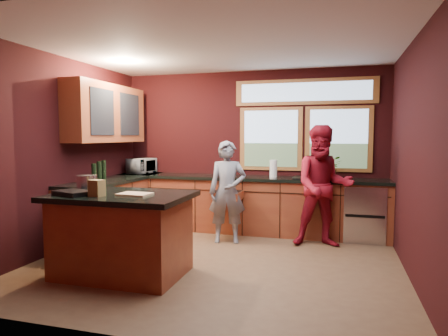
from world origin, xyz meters
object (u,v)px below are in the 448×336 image
at_px(cutting_board, 135,194).
at_px(stock_pot, 87,183).
at_px(island, 122,234).
at_px(person_red, 323,186).
at_px(person_grey, 227,192).

distance_m(cutting_board, stock_pot, 0.78).
xyz_separation_m(cutting_board, stock_pot, (-0.75, 0.20, 0.08)).
distance_m(island, person_red, 2.89).
bearing_deg(stock_pot, cutting_board, -14.93).
height_order(island, person_red, person_red).
height_order(person_red, cutting_board, person_red).
relative_size(island, person_red, 0.88).
height_order(person_grey, person_red, person_red).
relative_size(person_grey, person_red, 0.87).
bearing_deg(person_grey, island, -128.70).
height_order(person_red, stock_pot, person_red).
height_order(island, person_grey, person_grey).
relative_size(island, cutting_board, 4.43).
height_order(island, cutting_board, cutting_board).
bearing_deg(stock_pot, island, -15.26).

